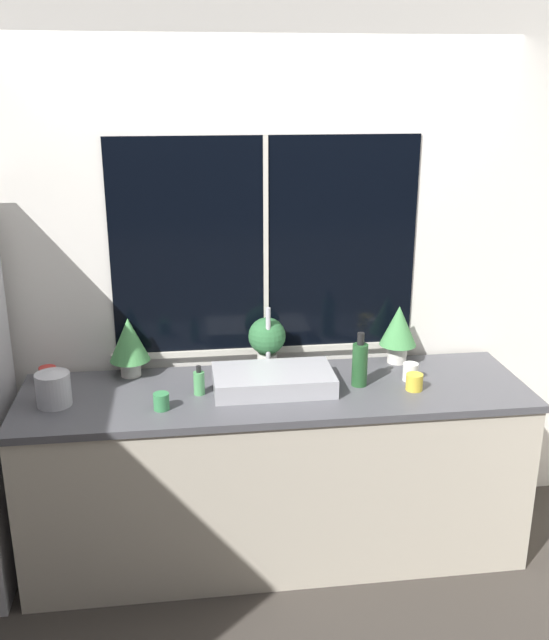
{
  "coord_description": "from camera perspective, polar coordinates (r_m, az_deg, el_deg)",
  "views": [
    {
      "loc": [
        -0.41,
        -2.76,
        2.28
      ],
      "look_at": [
        -0.0,
        0.34,
        1.24
      ],
      "focal_mm": 40.0,
      "sensor_mm": 36.0,
      "label": 1
    }
  ],
  "objects": [
    {
      "name": "wall_back",
      "position": [
        3.64,
        -0.76,
        3.66
      ],
      "size": [
        8.0,
        0.09,
        2.7
      ],
      "color": "silver",
      "rests_on": "ground_plane"
    },
    {
      "name": "counter",
      "position": [
        3.62,
        0.08,
        -12.02
      ],
      "size": [
        2.43,
        0.7,
        0.89
      ],
      "color": "beige",
      "rests_on": "ground_plane"
    },
    {
      "name": "kettle",
      "position": [
        3.38,
        -17.28,
        -5.22
      ],
      "size": [
        0.16,
        0.16,
        0.17
      ],
      "color": "#B2B2B7",
      "rests_on": "counter"
    },
    {
      "name": "sink",
      "position": [
        3.41,
        -0.11,
        -4.78
      ],
      "size": [
        0.57,
        0.38,
        0.35
      ],
      "color": "#ADADB2",
      "rests_on": "counter"
    },
    {
      "name": "mug_yellow",
      "position": [
        3.46,
        11.12,
        -4.89
      ],
      "size": [
        0.08,
        0.08,
        0.08
      ],
      "color": "gold",
      "rests_on": "counter"
    },
    {
      "name": "mug_red",
      "position": [
        3.65,
        -17.67,
        -4.2
      ],
      "size": [
        0.08,
        0.08,
        0.08
      ],
      "color": "#B72D28",
      "rests_on": "counter"
    },
    {
      "name": "bottle_tall",
      "position": [
        3.45,
        6.84,
        -3.48
      ],
      "size": [
        0.07,
        0.07,
        0.27
      ],
      "color": "#235128",
      "rests_on": "counter"
    },
    {
      "name": "potted_plant_right",
      "position": [
        3.73,
        9.89,
        -0.69
      ],
      "size": [
        0.19,
        0.19,
        0.31
      ],
      "color": "silver",
      "rests_on": "counter"
    },
    {
      "name": "potted_plant_left",
      "position": [
        3.58,
        -11.56,
        -1.72
      ],
      "size": [
        0.2,
        0.2,
        0.3
      ],
      "color": "silver",
      "rests_on": "counter"
    },
    {
      "name": "mug_green",
      "position": [
        3.24,
        -9.04,
        -6.45
      ],
      "size": [
        0.07,
        0.07,
        0.08
      ],
      "color": "#38844C",
      "rests_on": "counter"
    },
    {
      "name": "ground_plane",
      "position": [
        3.6,
        0.83,
        -20.85
      ],
      "size": [
        14.0,
        14.0,
        0.0
      ],
      "primitive_type": "plane",
      "color": "#38332D"
    },
    {
      "name": "potted_plant_center",
      "position": [
        3.6,
        -0.61,
        -1.51
      ],
      "size": [
        0.19,
        0.19,
        0.27
      ],
      "color": "silver",
      "rests_on": "counter"
    },
    {
      "name": "mug_white",
      "position": [
        3.56,
        10.82,
        -4.1
      ],
      "size": [
        0.07,
        0.07,
        0.09
      ],
      "color": "white",
      "rests_on": "counter"
    },
    {
      "name": "soap_bottle",
      "position": [
        3.36,
        -6.05,
        -4.99
      ],
      "size": [
        0.05,
        0.05,
        0.14
      ],
      "color": "#519E5B",
      "rests_on": "counter"
    }
  ]
}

